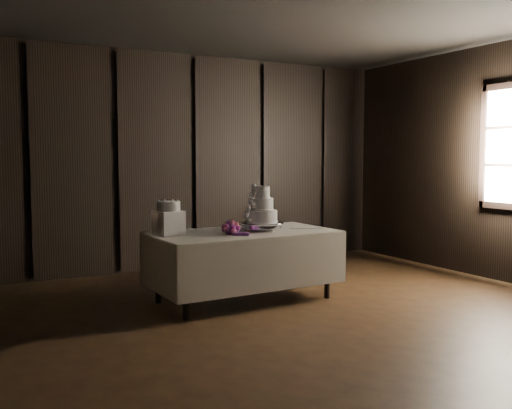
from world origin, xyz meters
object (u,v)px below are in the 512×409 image
Objects in this scene: cake_stand at (262,226)px; small_cake at (168,206)px; display_table at (244,263)px; wedding_cake at (261,208)px; bouquet at (232,229)px; box_pedestal at (169,223)px.

small_cake reaches higher than cake_stand.
display_table is at bearing 179.25° from cake_stand.
display_table is 1.04m from small_cake.
wedding_cake is 1.01m from small_cake.
cake_stand is at bearing 31.38° from wedding_cake.
wedding_cake is at bearing 15.19° from bouquet.
bouquet is 1.43× the size of box_pedestal.
cake_stand is 0.21m from wedding_cake.
display_table is 5.05× the size of wedding_cake.
cake_stand is 1.07m from small_cake.
wedding_cake is (-0.03, -0.02, 0.20)m from cake_stand.
display_table is 0.94m from box_pedestal.
small_cake reaches higher than box_pedestal.
small_cake is (-0.99, 0.18, 0.05)m from wedding_cake.
box_pedestal is at bearing 170.92° from cake_stand.
display_table is 8.33× the size of small_cake.
display_table is 0.62m from wedding_cake.
cake_stand is at bearing 16.27° from bouquet.
small_cake is at bearing 0.00° from box_pedestal.
box_pedestal is 1.07× the size of small_cake.
wedding_cake reaches higher than display_table.
box_pedestal is at bearing 166.53° from display_table.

